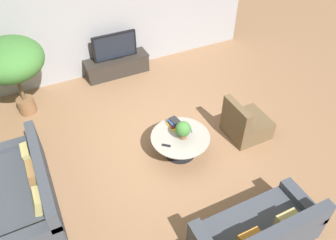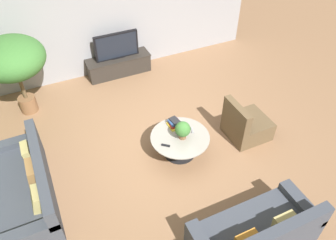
# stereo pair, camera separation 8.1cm
# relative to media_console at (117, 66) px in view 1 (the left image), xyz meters

# --- Properties ---
(ground_plane) EXTENTS (24.00, 24.00, 0.00)m
(ground_plane) POSITION_rel_media_console_xyz_m (0.05, -2.94, -0.24)
(ground_plane) COLOR #8C6647
(back_wall_stone) EXTENTS (7.40, 0.12, 3.00)m
(back_wall_stone) POSITION_rel_media_console_xyz_m (0.05, 0.32, 1.26)
(back_wall_stone) COLOR #939399
(back_wall_stone) RESTS_ON ground
(media_console) EXTENTS (1.61, 0.50, 0.47)m
(media_console) POSITION_rel_media_console_xyz_m (0.00, 0.00, 0.00)
(media_console) COLOR #2D2823
(media_console) RESTS_ON ground
(television) EXTENTS (1.09, 0.13, 0.65)m
(television) POSITION_rel_media_console_xyz_m (-0.00, -0.00, 0.55)
(television) COLOR black
(television) RESTS_ON media_console
(coffee_table) EXTENTS (1.12, 1.12, 0.44)m
(coffee_table) POSITION_rel_media_console_xyz_m (0.17, -3.16, 0.07)
(coffee_table) COLOR black
(coffee_table) RESTS_ON ground
(couch_by_wall) EXTENTS (0.84, 2.15, 0.84)m
(couch_by_wall) POSITION_rel_media_console_xyz_m (-2.59, -3.04, 0.04)
(couch_by_wall) COLOR #3D424C
(couch_by_wall) RESTS_ON ground
(couch_near_entry) EXTENTS (1.89, 0.84, 0.84)m
(couch_near_entry) POSITION_rel_media_console_xyz_m (0.35, -5.31, 0.04)
(couch_near_entry) COLOR #3D424C
(couch_near_entry) RESTS_ON ground
(armchair_wicker) EXTENTS (0.80, 0.76, 0.86)m
(armchair_wicker) POSITION_rel_media_console_xyz_m (1.60, -3.27, 0.03)
(armchair_wicker) COLOR brown
(armchair_wicker) RESTS_ON ground
(potted_palm_tall) EXTENTS (1.33, 1.33, 1.76)m
(potted_palm_tall) POSITION_rel_media_console_xyz_m (-2.31, -0.58, 1.07)
(potted_palm_tall) COLOR brown
(potted_palm_tall) RESTS_ON ground
(potted_plant_tabletop) EXTENTS (0.29, 0.29, 0.36)m
(potted_plant_tabletop) POSITION_rel_media_console_xyz_m (0.20, -3.20, 0.40)
(potted_plant_tabletop) COLOR brown
(potted_plant_tabletop) RESTS_ON coffee_table
(book_stack) EXTENTS (0.25, 0.29, 0.14)m
(book_stack) POSITION_rel_media_console_xyz_m (0.21, -2.84, 0.26)
(book_stack) COLOR gold
(book_stack) RESTS_ON coffee_table
(remote_black) EXTENTS (0.15, 0.13, 0.02)m
(remote_black) POSITION_rel_media_console_xyz_m (-0.17, -3.26, 0.21)
(remote_black) COLOR black
(remote_black) RESTS_ON coffee_table
(remote_silver) EXTENTS (0.09, 0.16, 0.02)m
(remote_silver) POSITION_rel_media_console_xyz_m (0.46, -3.10, 0.21)
(remote_silver) COLOR gray
(remote_silver) RESTS_ON coffee_table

